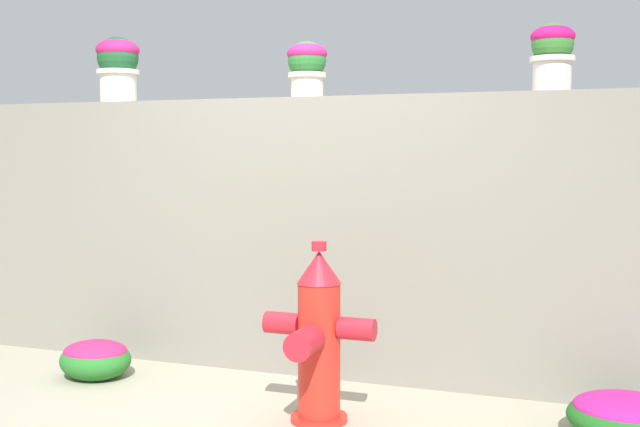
# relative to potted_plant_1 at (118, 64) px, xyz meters

# --- Properties ---
(ground_plane) EXTENTS (24.00, 24.00, 0.00)m
(ground_plane) POSITION_rel_potted_plant_1_xyz_m (1.46, -1.04, -2.04)
(ground_plane) COLOR #9F9984
(stone_wall) EXTENTS (6.39, 0.38, 1.77)m
(stone_wall) POSITION_rel_potted_plant_1_xyz_m (1.46, 0.02, -1.16)
(stone_wall) COLOR gray
(stone_wall) RESTS_ON ground
(potted_plant_1) EXTENTS (0.30, 0.30, 0.46)m
(potted_plant_1) POSITION_rel_potted_plant_1_xyz_m (0.00, 0.00, 0.00)
(potted_plant_1) COLOR silver
(potted_plant_1) RESTS_ON stone_wall
(potted_plant_2) EXTENTS (0.26, 0.26, 0.36)m
(potted_plant_2) POSITION_rel_potted_plant_1_xyz_m (1.42, -0.01, -0.06)
(potted_plant_2) COLOR beige
(potted_plant_2) RESTS_ON stone_wall
(potted_plant_3) EXTENTS (0.26, 0.26, 0.40)m
(potted_plant_3) POSITION_rel_potted_plant_1_xyz_m (2.92, 0.04, -0.04)
(potted_plant_3) COLOR silver
(potted_plant_3) RESTS_ON stone_wall
(fire_hydrant) EXTENTS (0.61, 0.47, 0.96)m
(fire_hydrant) POSITION_rel_potted_plant_1_xyz_m (1.83, -0.93, -1.59)
(fire_hydrant) COLOR red
(fire_hydrant) RESTS_ON ground
(flower_bush_left) EXTENTS (0.59, 0.53, 0.23)m
(flower_bush_left) POSITION_rel_potted_plant_1_xyz_m (3.36, -0.63, -1.92)
(flower_bush_left) COLOR #1D601D
(flower_bush_left) RESTS_ON ground
(flower_bush_right) EXTENTS (0.46, 0.41, 0.25)m
(flower_bush_right) POSITION_rel_potted_plant_1_xyz_m (0.23, -0.64, -1.91)
(flower_bush_right) COLOR #257026
(flower_bush_right) RESTS_ON ground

